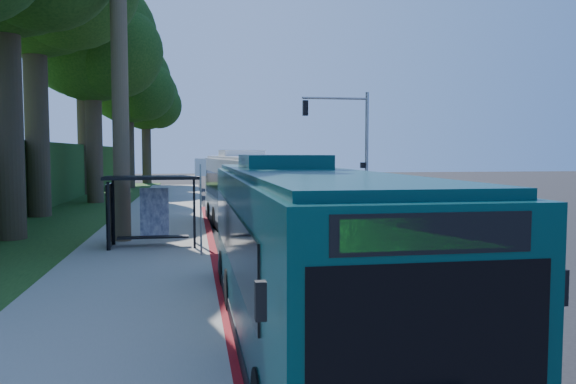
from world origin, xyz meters
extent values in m
plane|color=black|center=(0.00, 0.00, 0.00)|extent=(140.00, 140.00, 0.00)
cube|color=gray|center=(-7.30, 0.00, 0.06)|extent=(4.50, 70.00, 0.12)
cube|color=maroon|center=(-5.00, -4.00, 0.07)|extent=(0.25, 30.00, 0.13)
cube|color=#234719|center=(-13.00, 5.00, 0.03)|extent=(8.00, 70.00, 0.06)
cube|color=black|center=(-7.00, -3.00, 2.50)|extent=(3.20, 1.50, 0.10)
cube|color=black|center=(-8.45, -3.00, 1.20)|extent=(0.06, 1.30, 2.20)
cube|color=navy|center=(-7.00, -2.30, 1.25)|extent=(1.00, 0.12, 1.70)
cube|color=black|center=(-7.00, -3.10, 0.45)|extent=(2.40, 0.40, 0.06)
cube|color=black|center=(-8.40, -2.40, 1.20)|extent=(0.08, 0.08, 2.40)
cube|color=black|center=(-5.60, -2.40, 1.20)|extent=(0.08, 0.08, 2.40)
cube|color=black|center=(-8.40, -3.60, 1.20)|extent=(0.08, 0.08, 2.40)
cube|color=black|center=(-5.60, -3.60, 1.20)|extent=(0.08, 0.08, 2.40)
cylinder|color=gray|center=(-5.40, -5.00, 1.50)|extent=(0.06, 0.06, 3.00)
cube|color=white|center=(-5.40, -5.00, 2.90)|extent=(0.35, 0.04, 0.55)
cylinder|color=gray|center=(4.80, 10.00, 3.50)|extent=(0.20, 0.20, 7.00)
cylinder|color=gray|center=(2.80, 10.00, 6.60)|extent=(4.00, 0.14, 0.14)
cube|color=black|center=(1.00, 10.00, 6.00)|extent=(0.30, 0.30, 0.90)
cube|color=black|center=(4.55, 10.00, 2.60)|extent=(0.25, 0.25, 0.35)
cylinder|color=#4C3F2D|center=(-8.20, -1.50, 6.50)|extent=(0.60, 0.60, 13.00)
cylinder|color=#382B1E|center=(-12.50, 0.00, 5.25)|extent=(1.10, 1.10, 10.50)
cylinder|color=#382B1E|center=(-13.50, 8.00, 5.95)|extent=(1.18, 1.18, 11.90)
cylinder|color=#382B1E|center=(-12.00, 16.00, 4.90)|extent=(1.06, 1.06, 9.80)
sphere|color=#13350E|center=(-12.00, 16.00, 10.92)|extent=(8.40, 8.40, 8.40)
sphere|color=#13350E|center=(-10.32, 14.74, 9.80)|extent=(5.88, 5.88, 5.88)
sphere|color=#13350E|center=(-13.47, 17.47, 10.08)|extent=(5.46, 5.46, 5.46)
cylinder|color=#382B1E|center=(-14.00, 24.00, 5.60)|extent=(1.14, 1.14, 11.20)
sphere|color=#13350E|center=(-14.00, 24.00, 12.48)|extent=(9.60, 9.60, 9.60)
sphere|color=#13350E|center=(-12.08, 22.56, 11.20)|extent=(6.72, 6.72, 6.72)
sphere|color=#13350E|center=(-15.68, 25.68, 11.52)|extent=(6.24, 6.24, 6.24)
cylinder|color=#382B1E|center=(-11.50, 32.00, 4.55)|extent=(1.02, 1.02, 9.10)
sphere|color=#13350E|center=(-11.50, 32.00, 10.14)|extent=(8.00, 8.00, 8.00)
sphere|color=#13350E|center=(-9.90, 30.80, 9.10)|extent=(5.60, 5.60, 5.60)
sphere|color=#13350E|center=(-12.90, 33.40, 9.36)|extent=(5.20, 5.20, 5.20)
cylinder|color=#382B1E|center=(-10.50, 40.00, 4.20)|extent=(0.98, 0.98, 8.40)
sphere|color=#13350E|center=(-10.50, 40.00, 9.36)|extent=(7.00, 7.00, 7.00)
sphere|color=#13350E|center=(-9.10, 38.95, 8.40)|extent=(4.90, 4.90, 4.90)
sphere|color=#13350E|center=(-11.72, 41.23, 8.64)|extent=(4.55, 4.55, 4.55)
cube|color=silver|center=(-3.36, 0.30, 1.72)|extent=(3.29, 11.76, 2.76)
cube|color=black|center=(-3.36, 0.30, 0.29)|extent=(3.32, 11.82, 0.34)
cube|color=black|center=(-3.39, 0.78, 1.98)|extent=(3.17, 9.22, 1.06)
cube|color=black|center=(-2.95, -5.45, 1.94)|extent=(2.17, 0.27, 1.36)
cube|color=black|center=(-3.77, 6.04, 2.03)|extent=(1.98, 0.26, 0.97)
cube|color=#19E533|center=(-2.95, -5.46, 2.86)|extent=(1.61, 0.21, 0.27)
cube|color=silver|center=(-3.36, 0.30, 3.15)|extent=(3.05, 11.17, 0.12)
cube|color=silver|center=(-3.50, 2.23, 3.31)|extent=(1.90, 2.54, 0.34)
cylinder|color=black|center=(-4.21, -3.49, 0.48)|extent=(0.36, 0.99, 0.97)
cylinder|color=black|center=(-1.98, -3.33, 0.48)|extent=(0.36, 0.99, 0.97)
cylinder|color=black|center=(-4.79, 4.62, 0.48)|extent=(0.36, 0.99, 0.97)
cylinder|color=black|center=(-2.56, 4.78, 0.48)|extent=(0.36, 0.99, 0.97)
cube|color=#093233|center=(-3.80, -13.11, 1.63)|extent=(2.37, 11.05, 2.62)
cube|color=black|center=(-3.80, -13.11, 0.28)|extent=(2.39, 11.11, 0.32)
cube|color=black|center=(-3.80, -12.65, 1.89)|extent=(2.42, 8.62, 1.01)
cube|color=black|center=(-3.79, -18.59, 1.84)|extent=(2.07, 0.11, 1.29)
cube|color=black|center=(-3.81, -7.64, 1.93)|extent=(1.88, 0.11, 0.92)
cube|color=#19E533|center=(-3.79, -18.60, 2.72)|extent=(1.53, 0.09, 0.26)
cube|color=#093233|center=(-3.80, -13.11, 2.99)|extent=(2.18, 10.50, 0.11)
cube|color=#093233|center=(-3.80, -11.27, 3.15)|extent=(1.65, 2.30, 0.32)
cylinder|color=black|center=(-4.87, -8.92, 0.46)|extent=(0.28, 0.92, 0.92)
cylinder|color=black|center=(-2.74, -8.92, 0.46)|extent=(0.28, 0.92, 0.92)
imported|color=silver|center=(2.11, 7.60, 0.68)|extent=(3.43, 5.30, 1.36)
camera|label=1|loc=(-5.66, -22.77, 3.35)|focal=35.00mm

